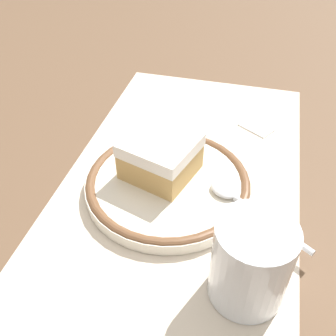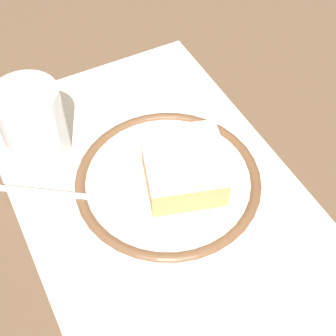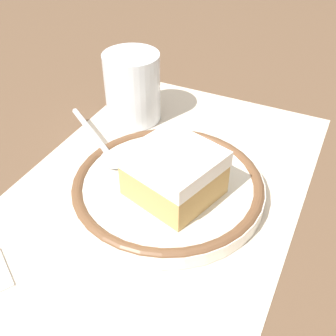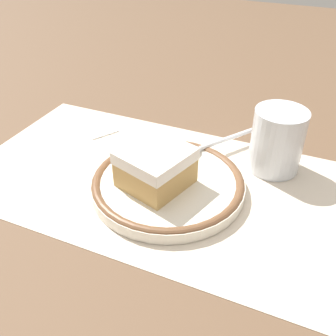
{
  "view_description": "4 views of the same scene",
  "coord_description": "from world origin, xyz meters",
  "px_view_note": "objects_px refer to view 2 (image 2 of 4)",
  "views": [
    {
      "loc": [
        0.38,
        0.08,
        0.35
      ],
      "look_at": [
        0.03,
        -0.01,
        0.04
      ],
      "focal_mm": 41.13,
      "sensor_mm": 36.0,
      "label": 1
    },
    {
      "loc": [
        -0.26,
        0.14,
        0.45
      ],
      "look_at": [
        0.03,
        -0.01,
        0.04
      ],
      "focal_mm": 52.37,
      "sensor_mm": 36.0,
      "label": 2
    },
    {
      "loc": [
        -0.28,
        -0.16,
        0.31
      ],
      "look_at": [
        0.03,
        -0.01,
        0.04
      ],
      "focal_mm": 44.51,
      "sensor_mm": 36.0,
      "label": 3
    },
    {
      "loc": [
        0.2,
        -0.39,
        0.33
      ],
      "look_at": [
        0.03,
        -0.01,
        0.04
      ],
      "focal_mm": 40.78,
      "sensor_mm": 36.0,
      "label": 4
    }
  ],
  "objects_px": {
    "cup": "(34,127)",
    "cake_slice": "(184,168)",
    "spoon": "(83,196)",
    "plate": "(168,182)"
  },
  "relations": [
    {
      "from": "plate",
      "to": "cup",
      "type": "relative_size",
      "value": 2.26
    },
    {
      "from": "cup",
      "to": "cake_slice",
      "type": "bearing_deg",
      "value": -137.31
    },
    {
      "from": "spoon",
      "to": "cake_slice",
      "type": "bearing_deg",
      "value": -106.25
    },
    {
      "from": "cup",
      "to": "spoon",
      "type": "bearing_deg",
      "value": -170.13
    },
    {
      "from": "cake_slice",
      "to": "spoon",
      "type": "height_order",
      "value": "cake_slice"
    },
    {
      "from": "plate",
      "to": "cup",
      "type": "height_order",
      "value": "cup"
    },
    {
      "from": "cake_slice",
      "to": "cup",
      "type": "distance_m",
      "value": 0.18
    },
    {
      "from": "plate",
      "to": "cup",
      "type": "bearing_deg",
      "value": 42.25
    },
    {
      "from": "cake_slice",
      "to": "cup",
      "type": "relative_size",
      "value": 1.11
    },
    {
      "from": "plate",
      "to": "cake_slice",
      "type": "bearing_deg",
      "value": -133.27
    }
  ]
}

